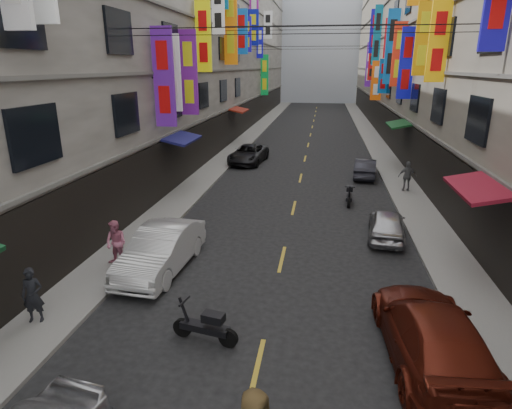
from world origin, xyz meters
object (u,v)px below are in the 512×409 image
(car_left_mid, at_px, (161,250))
(car_right_mid, at_px, (387,224))
(car_left_far, at_px, (248,154))
(pedestrian_lfar, at_px, (116,243))
(scooter_crossing, at_px, (206,326))
(scooter_far_right, at_px, (349,195))
(car_right_near, at_px, (432,334))
(pedestrian_lnear, at_px, (33,295))
(car_right_far, at_px, (365,168))
(pedestrian_rfar, at_px, (407,176))

(car_left_mid, relative_size, car_right_mid, 1.30)
(car_left_far, bearing_deg, car_right_mid, -52.70)
(car_left_mid, height_order, pedestrian_lfar, pedestrian_lfar)
(scooter_crossing, distance_m, car_right_mid, 9.57)
(scooter_far_right, distance_m, pedestrian_lfar, 12.01)
(car_left_mid, relative_size, pedestrian_lfar, 2.87)
(car_right_near, distance_m, car_right_mid, 7.80)
(pedestrian_lnear, bearing_deg, pedestrian_lfar, 66.17)
(car_right_far, bearing_deg, car_left_far, -13.95)
(car_right_far, xyz_separation_m, pedestrian_rfar, (1.95, -3.21, 0.35))
(pedestrian_rfar, bearing_deg, car_right_near, 80.17)
(car_right_mid, distance_m, pedestrian_rfar, 7.16)
(car_left_far, bearing_deg, car_right_far, -14.97)
(car_left_mid, bearing_deg, pedestrian_lfar, -173.58)
(car_right_near, relative_size, car_right_far, 1.41)
(scooter_crossing, relative_size, car_left_mid, 0.39)
(scooter_far_right, bearing_deg, pedestrian_rfar, -138.59)
(car_right_far, bearing_deg, pedestrian_rfar, 128.34)
(car_right_far, bearing_deg, car_right_mid, 97.03)
(scooter_far_right, height_order, car_right_mid, car_right_mid)
(car_left_far, xyz_separation_m, car_right_mid, (8.00, -13.15, -0.05))
(car_left_far, distance_m, car_right_mid, 15.40)
(car_left_far, bearing_deg, pedestrian_lfar, -89.20)
(scooter_far_right, bearing_deg, pedestrian_lfar, 50.06)
(car_left_far, xyz_separation_m, pedestrian_rfar, (9.95, -6.28, 0.30))
(car_right_far, bearing_deg, car_right_near, 97.03)
(scooter_crossing, distance_m, scooter_far_right, 12.97)
(pedestrian_lfar, bearing_deg, scooter_far_right, 59.56)
(pedestrian_lnear, xyz_separation_m, pedestrian_rfar, (12.14, 14.73, 0.06))
(car_right_near, height_order, pedestrian_lnear, pedestrian_lnear)
(car_left_mid, distance_m, pedestrian_rfar, 14.87)
(car_left_far, distance_m, car_right_far, 8.57)
(car_right_mid, distance_m, pedestrian_lfar, 10.49)
(scooter_crossing, relative_size, car_right_mid, 0.51)
(car_right_far, height_order, pedestrian_lfar, pedestrian_lfar)
(car_right_mid, height_order, pedestrian_lnear, pedestrian_lnear)
(scooter_crossing, bearing_deg, car_right_near, -77.74)
(scooter_crossing, bearing_deg, pedestrian_lnear, 101.10)
(scooter_far_right, bearing_deg, car_left_mid, 55.81)
(pedestrian_lfar, bearing_deg, car_left_mid, 16.00)
(car_right_mid, bearing_deg, scooter_crossing, 61.67)
(pedestrian_lnear, bearing_deg, scooter_far_right, 39.59)
(car_right_near, distance_m, pedestrian_lfar, 10.22)
(scooter_crossing, bearing_deg, pedestrian_lfar, 60.25)
(car_right_mid, bearing_deg, car_right_far, -83.72)
(pedestrian_lnear, bearing_deg, pedestrian_rfar, 36.13)
(car_left_mid, bearing_deg, car_right_mid, 31.40)
(car_right_mid, relative_size, pedestrian_lnear, 2.27)
(car_right_near, xyz_separation_m, pedestrian_rfar, (1.95, 14.67, 0.21))
(scooter_crossing, height_order, car_right_near, car_right_near)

